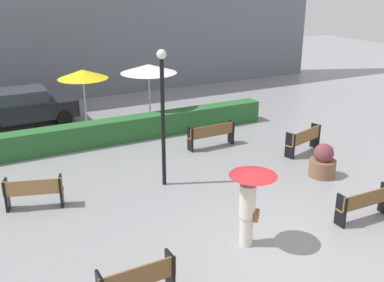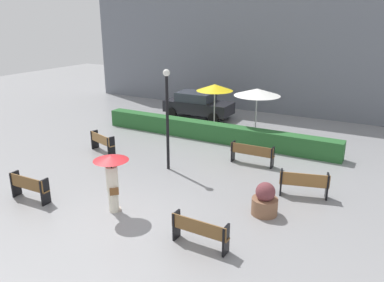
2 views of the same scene
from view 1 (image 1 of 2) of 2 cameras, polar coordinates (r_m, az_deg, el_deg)
The scene contains 13 objects.
ground_plane at distance 11.24m, azimuth 8.92°, elevation -12.63°, with size 60.00×60.00×0.00m, color gray.
bench_near_right at distance 12.66m, azimuth 20.91°, elevation -7.23°, with size 1.67×0.38×0.85m.
bench_far_right at distance 16.69m, azimuth 13.91°, elevation 0.25°, with size 1.70×0.79×0.91m.
bench_far_left at distance 13.12m, azimuth -19.28°, elevation -5.95°, with size 1.58×0.80×0.89m.
bench_back_row at distance 16.76m, azimuth 2.49°, elevation 0.93°, with size 1.88×0.41×0.89m.
bench_near_left at distance 9.14m, azimuth -6.89°, elevation -17.08°, with size 1.56×0.41×0.91m.
pedestrian_with_umbrella at distance 10.50m, azimuth 7.31°, elevation -6.58°, with size 1.11×1.11×1.97m.
planter_pot at distance 14.94m, azimuth 16.11°, elevation -2.58°, with size 0.83×0.83×1.09m.
lamp_post at distance 13.13m, azimuth -3.71°, elevation 4.49°, with size 0.28×0.28×4.12m.
patio_umbrella_yellow at distance 18.47m, azimuth -13.58°, elevation 8.16°, with size 1.98×1.98×2.57m.
patio_umbrella_white at distance 18.74m, azimuth -5.47°, elevation 9.03°, with size 2.31×2.31×2.64m.
hedge_strip at distance 17.59m, azimuth -9.36°, elevation 1.32°, with size 12.60×0.70×0.89m, color #28602D.
parked_car at distance 20.47m, azimuth -20.44°, elevation 4.06°, with size 4.23×2.03×1.57m.
Camera 1 is at (-5.78, -7.52, 6.04)m, focal length 42.43 mm.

